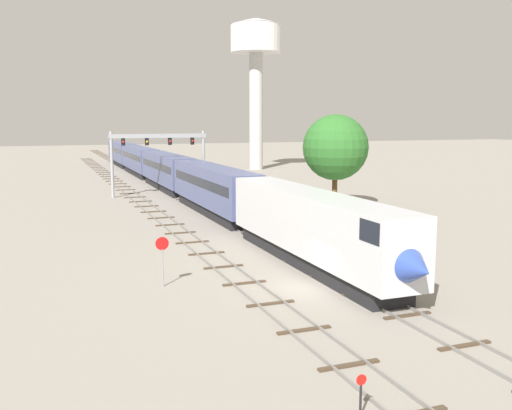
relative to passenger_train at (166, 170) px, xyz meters
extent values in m
plane|color=gray|center=(-2.00, -49.76, -2.61)|extent=(400.00, 400.00, 0.00)
cube|color=slate|center=(-0.72, 10.24, -2.53)|extent=(0.07, 200.00, 0.16)
cube|color=slate|center=(0.72, 10.24, -2.53)|extent=(0.07, 200.00, 0.16)
cube|color=#473828|center=(0.00, -59.76, -2.56)|extent=(2.60, 0.24, 0.10)
cube|color=#473828|center=(0.00, -55.76, -2.56)|extent=(2.60, 0.24, 0.10)
cube|color=#473828|center=(0.00, -51.76, -2.56)|extent=(2.60, 0.24, 0.10)
cube|color=#473828|center=(0.00, -47.76, -2.56)|extent=(2.60, 0.24, 0.10)
cube|color=#473828|center=(0.00, -43.76, -2.56)|extent=(2.60, 0.24, 0.10)
cube|color=#473828|center=(0.00, -39.76, -2.56)|extent=(2.60, 0.24, 0.10)
cube|color=#473828|center=(0.00, -35.76, -2.56)|extent=(2.60, 0.24, 0.10)
cube|color=#473828|center=(0.00, -31.76, -2.56)|extent=(2.60, 0.24, 0.10)
cube|color=#473828|center=(0.00, -27.76, -2.56)|extent=(2.60, 0.24, 0.10)
cube|color=#473828|center=(0.00, -23.76, -2.56)|extent=(2.60, 0.24, 0.10)
cube|color=#473828|center=(0.00, -19.76, -2.56)|extent=(2.60, 0.24, 0.10)
cube|color=#473828|center=(0.00, -15.76, -2.56)|extent=(2.60, 0.24, 0.10)
cube|color=#473828|center=(0.00, -11.76, -2.56)|extent=(2.60, 0.24, 0.10)
cube|color=#473828|center=(0.00, -7.76, -2.56)|extent=(2.60, 0.24, 0.10)
cube|color=#473828|center=(0.00, -3.76, -2.56)|extent=(2.60, 0.24, 0.10)
cube|color=#473828|center=(0.00, 0.24, -2.56)|extent=(2.60, 0.24, 0.10)
cube|color=#473828|center=(0.00, 4.24, -2.56)|extent=(2.60, 0.24, 0.10)
cube|color=#473828|center=(0.00, 8.24, -2.56)|extent=(2.60, 0.24, 0.10)
cube|color=#473828|center=(0.00, 12.24, -2.56)|extent=(2.60, 0.24, 0.10)
cube|color=#473828|center=(0.00, 16.24, -2.56)|extent=(2.60, 0.24, 0.10)
cube|color=#473828|center=(0.00, 20.24, -2.56)|extent=(2.60, 0.24, 0.10)
cube|color=#473828|center=(0.00, 24.24, -2.56)|extent=(2.60, 0.24, 0.10)
cube|color=#473828|center=(0.00, 28.24, -2.56)|extent=(2.60, 0.24, 0.10)
cube|color=#473828|center=(0.00, 32.24, -2.56)|extent=(2.60, 0.24, 0.10)
cube|color=#473828|center=(0.00, 36.24, -2.56)|extent=(2.60, 0.24, 0.10)
cube|color=#473828|center=(0.00, 40.24, -2.56)|extent=(2.60, 0.24, 0.10)
cube|color=#473828|center=(0.00, 44.24, -2.56)|extent=(2.60, 0.24, 0.10)
cube|color=#473828|center=(0.00, 48.24, -2.56)|extent=(2.60, 0.24, 0.10)
cube|color=#473828|center=(0.00, 52.24, -2.56)|extent=(2.60, 0.24, 0.10)
cube|color=#473828|center=(0.00, 56.24, -2.56)|extent=(2.60, 0.24, 0.10)
cube|color=#473828|center=(0.00, 60.24, -2.56)|extent=(2.60, 0.24, 0.10)
cube|color=#473828|center=(0.00, 64.24, -2.56)|extent=(2.60, 0.24, 0.10)
cube|color=#473828|center=(0.00, 68.24, -2.56)|extent=(2.60, 0.24, 0.10)
cube|color=#473828|center=(0.00, 72.24, -2.56)|extent=(2.60, 0.24, 0.10)
cube|color=#473828|center=(0.00, 76.24, -2.56)|extent=(2.60, 0.24, 0.10)
cube|color=#473828|center=(0.00, 80.24, -2.56)|extent=(2.60, 0.24, 0.10)
cube|color=#473828|center=(0.00, 84.24, -2.56)|extent=(2.60, 0.24, 0.10)
cube|color=#473828|center=(0.00, 88.24, -2.56)|extent=(2.60, 0.24, 0.10)
cube|color=#473828|center=(0.00, 92.24, -2.56)|extent=(2.60, 0.24, 0.10)
cube|color=#473828|center=(0.00, 96.24, -2.56)|extent=(2.60, 0.24, 0.10)
cube|color=#473828|center=(0.00, 100.24, -2.56)|extent=(2.60, 0.24, 0.10)
cube|color=#473828|center=(0.00, 104.24, -2.56)|extent=(2.60, 0.24, 0.10)
cube|color=#473828|center=(0.00, 108.24, -2.56)|extent=(2.60, 0.24, 0.10)
cube|color=slate|center=(-6.22, -9.76, -2.53)|extent=(0.07, 160.00, 0.16)
cube|color=slate|center=(-4.78, -9.76, -2.53)|extent=(0.07, 160.00, 0.16)
cube|color=#473828|center=(-5.50, -59.76, -2.56)|extent=(2.60, 0.24, 0.10)
cube|color=#473828|center=(-5.50, -55.76, -2.56)|extent=(2.60, 0.24, 0.10)
cube|color=#473828|center=(-5.50, -51.76, -2.56)|extent=(2.60, 0.24, 0.10)
cube|color=#473828|center=(-5.50, -47.76, -2.56)|extent=(2.60, 0.24, 0.10)
cube|color=#473828|center=(-5.50, -43.76, -2.56)|extent=(2.60, 0.24, 0.10)
cube|color=#473828|center=(-5.50, -39.76, -2.56)|extent=(2.60, 0.24, 0.10)
cube|color=#473828|center=(-5.50, -35.76, -2.56)|extent=(2.60, 0.24, 0.10)
cube|color=#473828|center=(-5.50, -31.76, -2.56)|extent=(2.60, 0.24, 0.10)
cube|color=#473828|center=(-5.50, -27.76, -2.56)|extent=(2.60, 0.24, 0.10)
cube|color=#473828|center=(-5.50, -23.76, -2.56)|extent=(2.60, 0.24, 0.10)
cube|color=#473828|center=(-5.50, -19.76, -2.56)|extent=(2.60, 0.24, 0.10)
cube|color=#473828|center=(-5.50, -15.76, -2.56)|extent=(2.60, 0.24, 0.10)
cube|color=#473828|center=(-5.50, -11.76, -2.56)|extent=(2.60, 0.24, 0.10)
cube|color=#473828|center=(-5.50, -7.76, -2.56)|extent=(2.60, 0.24, 0.10)
cube|color=#473828|center=(-5.50, -3.76, -2.56)|extent=(2.60, 0.24, 0.10)
cube|color=#473828|center=(-5.50, 0.24, -2.56)|extent=(2.60, 0.24, 0.10)
cube|color=#473828|center=(-5.50, 4.24, -2.56)|extent=(2.60, 0.24, 0.10)
cube|color=#473828|center=(-5.50, 8.24, -2.56)|extent=(2.60, 0.24, 0.10)
cube|color=#473828|center=(-5.50, 12.24, -2.56)|extent=(2.60, 0.24, 0.10)
cube|color=#473828|center=(-5.50, 16.24, -2.56)|extent=(2.60, 0.24, 0.10)
cube|color=#473828|center=(-5.50, 20.24, -2.56)|extent=(2.60, 0.24, 0.10)
cube|color=#473828|center=(-5.50, 24.24, -2.56)|extent=(2.60, 0.24, 0.10)
cube|color=#473828|center=(-5.50, 28.24, -2.56)|extent=(2.60, 0.24, 0.10)
cube|color=#473828|center=(-5.50, 32.24, -2.56)|extent=(2.60, 0.24, 0.10)
cube|color=#473828|center=(-5.50, 36.24, -2.56)|extent=(2.60, 0.24, 0.10)
cube|color=#473828|center=(-5.50, 40.24, -2.56)|extent=(2.60, 0.24, 0.10)
cube|color=#473828|center=(-5.50, 44.24, -2.56)|extent=(2.60, 0.24, 0.10)
cube|color=#473828|center=(-5.50, 48.24, -2.56)|extent=(2.60, 0.24, 0.10)
cube|color=#473828|center=(-5.50, 52.24, -2.56)|extent=(2.60, 0.24, 0.10)
cube|color=#473828|center=(-5.50, 56.24, -2.56)|extent=(2.60, 0.24, 0.10)
cube|color=#473828|center=(-5.50, 60.24, -2.56)|extent=(2.60, 0.24, 0.10)
cube|color=#473828|center=(-5.50, 64.24, -2.56)|extent=(2.60, 0.24, 0.10)
cube|color=#473828|center=(-5.50, 68.24, -2.56)|extent=(2.60, 0.24, 0.10)
cube|color=silver|center=(0.00, -45.11, 0.29)|extent=(3.00, 21.30, 3.80)
cone|color=#2D479E|center=(0.00, -55.96, -0.11)|extent=(2.88, 2.60, 2.88)
cube|color=black|center=(0.00, -54.56, 1.43)|extent=(3.04, 1.80, 1.10)
cube|color=black|center=(0.00, -45.11, -2.11)|extent=(2.52, 19.17, 1.00)
cube|color=#4C5684|center=(0.00, -22.81, 0.29)|extent=(3.00, 21.30, 3.80)
cube|color=black|center=(0.00, -22.81, 0.69)|extent=(3.04, 19.60, 0.90)
cube|color=black|center=(0.00, -22.81, -2.11)|extent=(2.52, 19.17, 1.00)
cube|color=#4C5684|center=(0.00, -0.51, 0.29)|extent=(3.00, 21.30, 3.80)
cube|color=black|center=(0.00, -0.51, 0.69)|extent=(3.04, 19.60, 0.90)
cube|color=black|center=(0.00, -0.51, -2.11)|extent=(2.52, 19.17, 1.00)
cube|color=#4C5684|center=(0.00, 21.79, 0.29)|extent=(3.00, 21.30, 3.80)
cube|color=black|center=(0.00, 21.79, 0.69)|extent=(3.04, 19.60, 0.90)
cube|color=black|center=(0.00, 21.79, -2.11)|extent=(2.52, 19.17, 1.00)
cube|color=#4C5684|center=(0.00, 44.09, 0.29)|extent=(3.00, 21.30, 3.80)
cube|color=black|center=(0.00, 44.09, 0.69)|extent=(3.04, 19.60, 0.90)
cube|color=black|center=(0.00, 44.09, -2.11)|extent=(2.52, 19.17, 1.00)
cylinder|color=#999BA0|center=(-8.00, -6.89, 1.42)|extent=(0.36, 0.36, 8.06)
cylinder|color=#999BA0|center=(3.50, -6.89, 1.42)|extent=(0.36, 0.36, 8.06)
cube|color=#999BA0|center=(-2.25, -6.89, 4.85)|extent=(12.10, 0.36, 0.50)
cube|color=black|center=(-6.56, -6.84, 4.15)|extent=(0.44, 0.32, 0.90)
sphere|color=red|center=(-6.56, -7.03, 4.15)|extent=(0.28, 0.28, 0.28)
cube|color=black|center=(-3.69, -6.84, 4.15)|extent=(0.44, 0.32, 0.90)
sphere|color=yellow|center=(-3.69, -7.03, 4.15)|extent=(0.28, 0.28, 0.28)
cube|color=black|center=(-0.81, -6.84, 4.15)|extent=(0.44, 0.32, 0.90)
sphere|color=red|center=(-0.81, -7.03, 4.15)|extent=(0.28, 0.28, 0.28)
cube|color=black|center=(2.06, -6.84, 4.15)|extent=(0.44, 0.32, 0.90)
sphere|color=red|center=(2.06, -7.03, 4.15)|extent=(0.28, 0.28, 0.28)
cylinder|color=beige|center=(22.96, 25.57, 8.38)|extent=(2.60, 2.60, 21.97)
cylinder|color=white|center=(22.96, 25.57, 21.91)|extent=(9.53, 9.53, 5.08)
cone|color=white|center=(22.96, 25.57, 25.05)|extent=(9.72, 9.72, 1.20)
cylinder|color=black|center=(-7.10, -63.25, -2.06)|extent=(0.08, 0.08, 1.10)
cylinder|color=red|center=(-7.10, -63.27, -1.33)|extent=(0.36, 0.03, 0.36)
cylinder|color=gray|center=(-10.00, -46.60, -1.51)|extent=(0.08, 0.08, 2.20)
cylinder|color=red|center=(-10.00, -46.62, -0.11)|extent=(0.76, 0.03, 0.76)
cylinder|color=brown|center=(13.10, -24.18, -0.56)|extent=(0.56, 0.56, 4.10)
sphere|color=#2D6B28|center=(13.10, -24.18, 3.93)|extent=(6.94, 6.94, 6.94)
camera|label=1|loc=(-16.23, -78.05, 6.76)|focal=40.31mm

